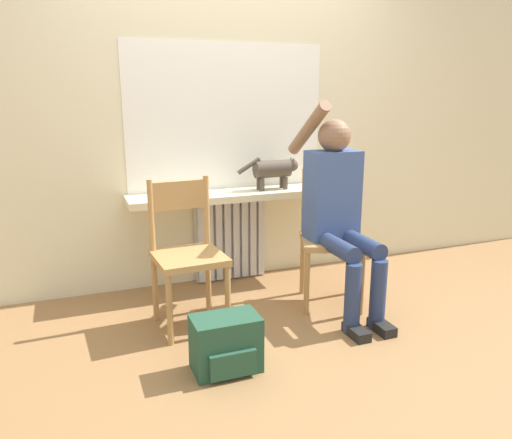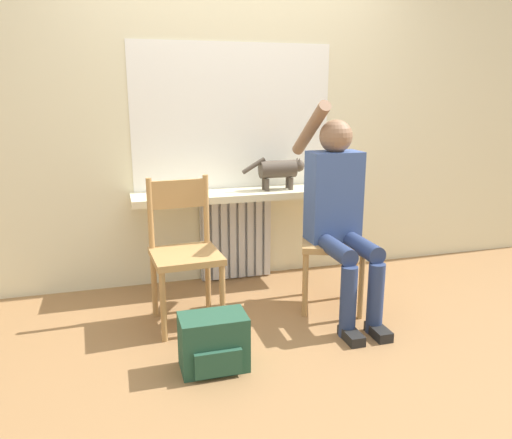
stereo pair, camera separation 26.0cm
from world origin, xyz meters
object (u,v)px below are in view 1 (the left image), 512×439
Objects in this scene: chair_right at (331,236)px; cat at (274,169)px; chair_left at (187,252)px; person at (339,206)px; backpack at (226,344)px.

cat is (-0.20, 0.53, 0.39)m from chair_right.
chair_left is 1.02m from person.
chair_left is 0.66× the size of person.
person is (0.99, -0.11, 0.23)m from chair_left.
person is at bearing 27.89° from backpack.
cat reaches higher than chair_right.
backpack is (-0.75, -1.14, -0.72)m from cat.
chair_left is 0.69m from backpack.
chair_left is at bearing 95.22° from backpack.
cat is 1.54m from backpack.
cat is at bearing 106.07° from person.
cat is at bearing 29.97° from chair_left.
chair_left is 1.00m from chair_right.
person is 0.69m from cat.
chair_right is 1.89× the size of cat.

